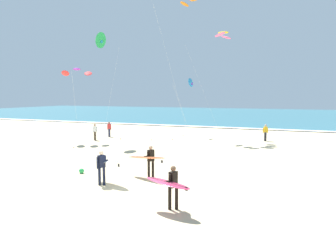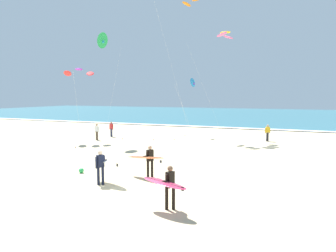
# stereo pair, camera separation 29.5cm
# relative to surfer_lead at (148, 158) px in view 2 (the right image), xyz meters

# --- Properties ---
(ground_plane) EXTENTS (160.00, 160.00, 0.00)m
(ground_plane) POSITION_rel_surfer_lead_xyz_m (0.54, -2.74, -1.05)
(ground_plane) COLOR #D1BA8E
(ocean_water) EXTENTS (160.00, 60.00, 0.08)m
(ocean_water) POSITION_rel_surfer_lead_xyz_m (0.54, 56.01, -1.01)
(ocean_water) COLOR #336B7A
(ocean_water) RESTS_ON ground
(shoreline_foam) EXTENTS (160.00, 1.41, 0.01)m
(shoreline_foam) POSITION_rel_surfer_lead_xyz_m (0.54, 26.31, -0.96)
(shoreline_foam) COLOR white
(shoreline_foam) RESTS_ON ocean_water
(surfer_lead) EXTENTS (2.61, 1.24, 1.71)m
(surfer_lead) POSITION_rel_surfer_lead_xyz_m (0.00, 0.00, 0.00)
(surfer_lead) COLOR black
(surfer_lead) RESTS_ON ground
(surfer_trailing) EXTENTS (2.03, 1.12, 1.71)m
(surfer_trailing) POSITION_rel_surfer_lead_xyz_m (2.82, -3.97, -0.01)
(surfer_trailing) COLOR black
(surfer_trailing) RESTS_ON ground
(surfer_third) EXTENTS (2.11, 1.24, 1.71)m
(surfer_third) POSITION_rel_surfer_lead_xyz_m (-1.46, -1.91, -0.00)
(surfer_third) COLOR black
(surfer_third) RESTS_ON ground
(kite_delta_emerald_near) EXTENTS (0.56, 3.51, 9.84)m
(kite_delta_emerald_near) POSITION_rel_surfer_lead_xyz_m (-9.00, 9.17, 8.07)
(kite_delta_emerald_near) COLOR green
(kite_delta_emerald_near) RESTS_ON ground
(kite_delta_cobalt_mid) EXTENTS (1.01, 4.03, 6.15)m
(kite_delta_cobalt_mid) POSITION_rel_surfer_lead_xyz_m (-3.14, 16.99, 4.59)
(kite_delta_cobalt_mid) COLOR #2D99DB
(kite_delta_cobalt_mid) RESTS_ON ground
(kite_arc_violet_far) EXTENTS (3.69, 4.73, 6.85)m
(kite_arc_violet_far) POSITION_rel_surfer_lead_xyz_m (-11.86, 9.49, 5.43)
(kite_arc_violet_far) COLOR red
(kite_arc_violet_far) RESTS_ON ground
(kite_arc_scarlet_high) EXTENTS (3.79, 4.66, 14.00)m
(kite_arc_scarlet_high) POSITION_rel_surfer_lead_xyz_m (-3.08, 16.05, 12.59)
(kite_arc_scarlet_high) COLOR orange
(kite_arc_scarlet_high) RESTS_ON ground
(kite_arc_golden_distant) EXTENTS (5.00, 2.51, 10.46)m
(kite_arc_golden_distant) POSITION_rel_surfer_lead_xyz_m (0.37, 16.11, 9.08)
(kite_arc_golden_distant) COLOR pink
(kite_arc_golden_distant) RESTS_ON ground
(bystander_yellow_top) EXTENTS (0.46, 0.30, 1.59)m
(bystander_yellow_top) POSITION_rel_surfer_lead_xyz_m (4.58, 16.11, -0.24)
(bystander_yellow_top) COLOR black
(bystander_yellow_top) RESTS_ON ground
(bystander_red_top) EXTENTS (0.50, 0.22, 1.59)m
(bystander_red_top) POSITION_rel_surfer_lead_xyz_m (-10.79, 13.12, -0.24)
(bystander_red_top) COLOR #2D334C
(bystander_red_top) RESTS_ON ground
(bystander_white_top) EXTENTS (0.50, 0.22, 1.59)m
(bystander_white_top) POSITION_rel_surfer_lead_xyz_m (-10.74, 10.51, -0.24)
(bystander_white_top) COLOR #4C3D2D
(bystander_white_top) RESTS_ON ground
(beach_ball) EXTENTS (0.28, 0.28, 0.28)m
(beach_ball) POSITION_rel_surfer_lead_xyz_m (-3.89, -0.55, -0.91)
(beach_ball) COLOR green
(beach_ball) RESTS_ON ground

